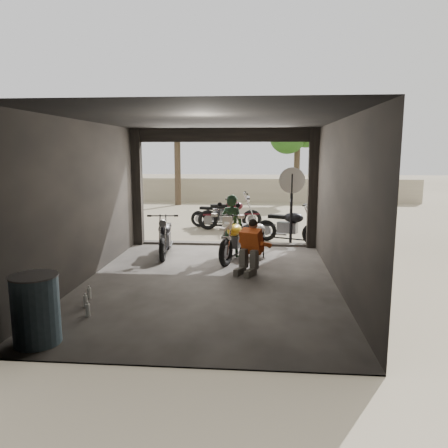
% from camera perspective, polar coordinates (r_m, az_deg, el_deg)
% --- Properties ---
extents(ground, '(80.00, 80.00, 0.00)m').
position_cam_1_polar(ground, '(8.83, -1.94, -7.65)').
color(ground, '#7A6D56').
rests_on(ground, ground).
extents(garage, '(7.00, 7.13, 3.20)m').
position_cam_1_polar(garage, '(9.08, -1.58, 1.11)').
color(garage, '#2D2B28').
rests_on(garage, ground).
extents(boundary_wall, '(18.00, 0.30, 1.20)m').
position_cam_1_polar(boundary_wall, '(22.49, 2.25, 4.43)').
color(boundary_wall, gray).
rests_on(boundary_wall, ground).
extents(tree_left, '(2.20, 2.20, 5.60)m').
position_cam_1_polar(tree_left, '(21.30, -6.18, 13.22)').
color(tree_left, '#382B1E').
rests_on(tree_left, ground).
extents(tree_right, '(2.20, 2.20, 5.00)m').
position_cam_1_polar(tree_right, '(22.47, 9.61, 11.86)').
color(tree_right, '#382B1E').
rests_on(tree_right, ground).
extents(main_bike, '(1.23, 1.93, 1.20)m').
position_cam_1_polar(main_bike, '(10.49, 1.58, -1.50)').
color(main_bike, beige).
rests_on(main_bike, ground).
extents(left_bike, '(0.86, 1.71, 1.11)m').
position_cam_1_polar(left_bike, '(11.01, -7.69, -1.30)').
color(left_bike, black).
rests_on(left_bike, ground).
extents(outside_bike_a, '(1.67, 0.96, 1.06)m').
position_cam_1_polar(outside_bike_a, '(14.84, -1.07, 1.51)').
color(outside_bike_a, black).
rests_on(outside_bike_a, ground).
extents(outside_bike_b, '(1.93, 0.99, 1.25)m').
position_cam_1_polar(outside_bike_b, '(14.53, 0.78, 1.71)').
color(outside_bike_b, '#451017').
rests_on(outside_bike_b, ground).
extents(outside_bike_c, '(1.88, 1.32, 1.17)m').
position_cam_1_polar(outside_bike_c, '(12.53, 8.52, 0.16)').
color(outside_bike_c, black).
rests_on(outside_bike_c, ground).
extents(rider, '(0.67, 0.56, 1.56)m').
position_cam_1_polar(rider, '(10.73, 1.05, -0.27)').
color(rider, black).
rests_on(rider, ground).
extents(mechanic, '(0.84, 0.95, 1.13)m').
position_cam_1_polar(mechanic, '(9.30, 3.31, -3.17)').
color(mechanic, '#C64E1A').
rests_on(mechanic, ground).
extents(stool, '(0.38, 0.38, 0.53)m').
position_cam_1_polar(stool, '(10.84, 4.36, -1.94)').
color(stool, black).
rests_on(stool, ground).
extents(helmet, '(0.34, 0.35, 0.29)m').
position_cam_1_polar(helmet, '(10.85, 4.62, -0.74)').
color(helmet, white).
rests_on(helmet, stool).
extents(oil_drum, '(0.77, 0.77, 0.97)m').
position_cam_1_polar(oil_drum, '(6.52, -23.35, -10.33)').
color(oil_drum, '#456375').
rests_on(oil_drum, ground).
extents(sign_post, '(0.72, 0.08, 2.16)m').
position_cam_1_polar(sign_post, '(12.25, 8.83, 3.96)').
color(sign_post, black).
rests_on(sign_post, ground).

